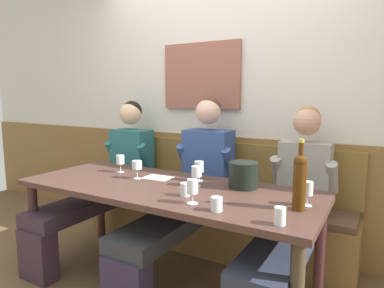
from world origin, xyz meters
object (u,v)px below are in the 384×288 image
Objects in this scene: wine_glass_center_front at (137,165)px; water_tumbler_center at (280,216)px; person_left_seat at (109,174)px; ice_bucket at (243,175)px; wine_glass_right_end at (193,188)px; wall_bench at (210,217)px; water_tumbler_left at (185,189)px; wine_glass_center_rear at (197,173)px; wine_glass_mid_left at (199,167)px; person_right_seat at (292,208)px; person_center_left_seat at (190,185)px; dining_table at (166,197)px; wine_glass_mid_right at (120,160)px; wine_bottle_green_tall at (300,180)px; water_tumbler_right at (217,204)px; wine_glass_by_bottle at (307,190)px.

water_tumbler_center is at bearing -17.41° from wine_glass_center_front.
person_left_seat is 1.36m from ice_bucket.
person_left_seat is 9.05× the size of wine_glass_right_end.
water_tumbler_left is (0.24, -0.83, 0.50)m from wall_bench.
wine_glass_center_rear is 0.15m from wine_glass_mid_left.
person_right_seat is at bearing 13.30° from wine_glass_center_front.
wine_glass_center_rear is at bearing -51.42° from person_center_left_seat.
wine_glass_mid_right is (-0.55, 0.16, 0.18)m from dining_table.
wine_glass_right_end reaches higher than dining_table.
wine_glass_center_front is (-1.21, 0.11, -0.07)m from wine_bottle_green_tall.
wine_bottle_green_tall is 2.68× the size of wine_glass_mid_left.
ice_bucket is 1.36× the size of wine_glass_mid_left.
water_tumbler_right reaches higher than dining_table.
person_left_seat is 3.33× the size of wine_bottle_green_tall.
person_left_seat is 1.02m from wine_glass_mid_left.
person_left_seat reaches higher than water_tumbler_center.
wine_glass_mid_right is 1.61× the size of water_tumbler_center.
wine_bottle_green_tall is 2.72× the size of wine_glass_right_end.
person_center_left_seat is 0.45m from wine_glass_center_front.
person_center_left_seat is at bearing 117.37° from water_tumbler_left.
person_right_seat is 1.14m from wine_glass_center_front.
wall_bench reaches higher than dining_table.
wine_glass_center_front is at bearing -167.99° from ice_bucket.
dining_table is 0.35m from wine_glass_center_front.
person_center_left_seat is 1.01m from wine_glass_by_bottle.
person_left_seat reaches higher than wine_glass_mid_right.
water_tumbler_center is (0.53, -0.07, -0.05)m from wine_glass_right_end.
wine_glass_center_rear reaches higher than wine_glass_center_front.
water_tumbler_center is at bearing -53.35° from ice_bucket.
person_center_left_seat is 9.61× the size of wine_glass_center_rear.
ice_bucket is at bearing 56.02° from water_tumbler_left.
dining_table is 0.62m from water_tumbler_right.
ice_bucket is 0.44m from water_tumbler_left.
wine_glass_mid_right is at bearing -159.71° from person_center_left_seat.
wine_glass_right_end is at bearing -25.87° from person_left_seat.
wine_glass_mid_left reaches higher than wine_glass_right_end.
wine_glass_mid_right is 1.03× the size of wine_glass_center_front.
wine_glass_mid_left is at bearing 105.85° from water_tumbler_left.
wine_bottle_green_tall is at bearing -32.43° from ice_bucket.
wine_glass_mid_left is at bearing 178.21° from ice_bucket.
ice_bucket is 1.44× the size of wine_glass_center_front.
wine_glass_right_end is at bearing -34.49° from dining_table.
person_left_seat reaches higher than dining_table.
wine_glass_mid_left is 0.39m from water_tumbler_left.
wall_bench is 17.23× the size of wine_glass_center_rear.
person_left_seat is 9.46× the size of wine_glass_center_front.
wine_glass_center_front is at bearing 162.59° from water_tumbler_center.
wine_glass_center_front is at bearing -175.13° from wine_glass_center_rear.
wine_glass_right_end is at bearing 166.08° from water_tumbler_right.
wine_glass_center_rear is 0.74m from wine_glass_mid_right.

